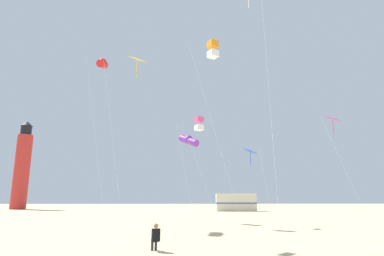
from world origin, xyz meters
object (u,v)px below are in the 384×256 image
object	(u,v)px
kite_flyer_standing	(155,236)
lighthouse_distant	(22,167)
kite_box_rainbow	(199,124)
rv_van_cream	(236,202)
kite_tube_scarlet	(102,64)
kite_diamond_blue	(251,154)
kite_diamond_magenta	(333,123)
kite_tube_violet	(189,140)
kite_diamond_gold	(135,66)
kite_box_orange	(213,50)
kite_diamond_white	(250,0)

from	to	relation	value
kite_flyer_standing	lighthouse_distant	world-z (taller)	lighthouse_distant
kite_flyer_standing	kite_box_rainbow	size ratio (longest dim) A/B	0.13
rv_van_cream	lighthouse_distant	bearing A→B (deg)	169.86
kite_tube_scarlet	kite_diamond_blue	distance (m)	15.31
kite_box_rainbow	kite_diamond_magenta	size ratio (longest dim) A/B	1.12
kite_diamond_blue	kite_tube_violet	size ratio (longest dim) A/B	0.74
kite_diamond_magenta	kite_box_rainbow	bearing A→B (deg)	155.05
kite_tube_scarlet	kite_tube_violet	size ratio (longest dim) A/B	1.75
kite_flyer_standing	kite_diamond_gold	size ratio (longest dim) A/B	0.11
kite_diamond_magenta	kite_diamond_gold	bearing A→B (deg)	-165.29
kite_box_orange	kite_tube_scarlet	bearing A→B (deg)	142.30
kite_diamond_gold	lighthouse_distant	size ratio (longest dim) A/B	0.64
kite_tube_violet	lighthouse_distant	size ratio (longest dim) A/B	0.50
kite_tube_scarlet	kite_diamond_blue	size ratio (longest dim) A/B	2.36
kite_tube_violet	kite_diamond_gold	size ratio (longest dim) A/B	0.78
kite_diamond_magenta	lighthouse_distant	distance (m)	57.56
kite_diamond_blue	kite_diamond_gold	size ratio (longest dim) A/B	0.58
lighthouse_distant	kite_diamond_blue	bearing A→B (deg)	-44.43
kite_box_rainbow	lighthouse_distant	size ratio (longest dim) A/B	0.53
kite_box_orange	lighthouse_distant	xyz separation A→B (m)	(-32.59, 42.07, -4.13)
kite_tube_violet	rv_van_cream	distance (m)	24.71
kite_diamond_gold	kite_diamond_blue	bearing A→B (deg)	43.16
kite_flyer_standing	kite_tube_violet	bearing A→B (deg)	-112.28
kite_box_orange	kite_tube_violet	bearing A→B (deg)	97.46
kite_tube_scarlet	kite_box_rainbow	bearing A→B (deg)	-5.34
rv_van_cream	kite_flyer_standing	bearing A→B (deg)	-101.78
kite_box_orange	kite_diamond_magenta	bearing A→B (deg)	12.83
kite_flyer_standing	lighthouse_distant	distance (m)	56.36
kite_tube_violet	kite_diamond_magenta	distance (m)	13.45
kite_diamond_gold	kite_diamond_magenta	bearing A→B (deg)	14.71
kite_box_orange	rv_van_cream	distance (m)	35.58
kite_box_rainbow	kite_diamond_magenta	world-z (taller)	kite_box_rainbow
kite_box_orange	kite_diamond_magenta	world-z (taller)	kite_box_orange
kite_flyer_standing	kite_diamond_blue	world-z (taller)	kite_diamond_blue
kite_box_orange	rv_van_cream	xyz separation A→B (m)	(6.68, 33.31, -10.57)
kite_box_rainbow	kite_tube_violet	distance (m)	4.60
kite_diamond_blue	kite_diamond_magenta	bearing A→B (deg)	-41.87
kite_tube_violet	rv_van_cream	bearing A→B (deg)	70.19
kite_diamond_gold	rv_van_cream	world-z (taller)	kite_diamond_gold
kite_diamond_gold	rv_van_cream	xyz separation A→B (m)	(11.58, 34.90, -8.68)
lighthouse_distant	kite_diamond_gold	bearing A→B (deg)	-57.61
kite_box_rainbow	rv_van_cream	size ratio (longest dim) A/B	1.36
kite_tube_scarlet	kite_diamond_gold	size ratio (longest dim) A/B	1.36
kite_flyer_standing	kite_box_orange	bearing A→B (deg)	-136.22
kite_tube_scarlet	kite_box_rainbow	world-z (taller)	kite_tube_scarlet
kite_diamond_white	kite_tube_violet	size ratio (longest dim) A/B	1.67
kite_box_orange	kite_tube_scarlet	size ratio (longest dim) A/B	0.86
kite_box_rainbow	rv_van_cream	bearing A→B (deg)	74.83
kite_tube_scarlet	kite_diamond_blue	bearing A→B (deg)	-2.93
kite_box_orange	kite_tube_violet	world-z (taller)	kite_box_orange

